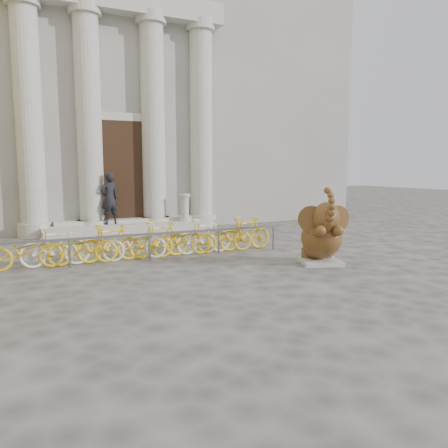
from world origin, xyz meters
name	(u,v)px	position (x,y,z in m)	size (l,w,h in m)	color
ground	(240,300)	(0.00, 0.00, 0.00)	(80.00, 80.00, 0.00)	#474442
classical_building	(98,93)	(0.00, 14.93, 5.98)	(22.00, 10.70, 12.00)	gray
entrance_steps	(127,228)	(0.00, 9.40, 0.18)	(6.00, 1.20, 0.36)	#A8A59E
elephant_statue	(322,236)	(3.25, 1.84, 0.71)	(1.31, 1.55, 1.96)	#A8A59E
bike_rack	(147,240)	(-0.60, 4.36, 0.50)	(8.00, 0.53, 1.00)	slate
pedestrian	(109,198)	(-0.64, 9.35, 1.32)	(0.70, 0.46, 1.92)	black
balustrade_post	(185,208)	(2.21, 9.10, 0.85)	(0.44, 0.44, 1.07)	#A8A59E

